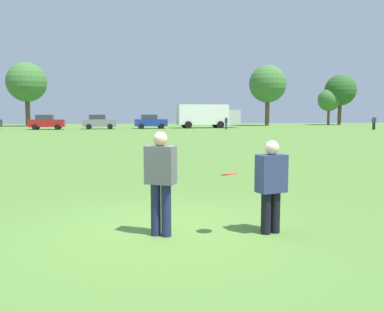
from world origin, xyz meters
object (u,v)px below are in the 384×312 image
parked_car_center (47,122)px  box_truck (207,115)px  player_thrower (161,178)px  player_defender (271,182)px  parked_car_near_right (150,122)px  parked_car_mid_right (99,122)px  bystander_sideline_watcher (374,122)px  bystander_field_marshal (226,122)px  frisbee (229,174)px

parked_car_center → box_truck: bearing=6.3°
parked_car_center → player_thrower: bearing=-77.8°
player_defender → parked_car_near_right: parked_car_near_right is taller
player_defender → parked_car_near_right: bearing=88.8°
parked_car_mid_right → player_defender: bearing=-83.3°
player_thrower → parked_car_near_right: (2.76, 47.60, -0.02)m
bystander_sideline_watcher → box_truck: bearing=154.5°
player_thrower → player_defender: (1.79, -0.15, -0.10)m
parked_car_mid_right → box_truck: 14.43m
player_thrower → bystander_field_marshal: size_ratio=1.06×
frisbee → box_truck: (9.44, 48.92, 0.74)m
parked_car_center → parked_car_mid_right: bearing=6.5°
box_truck → bystander_field_marshal: box_truck is taller
player_thrower → box_truck: (10.52, 48.73, 0.80)m
parked_car_near_right → box_truck: box_truck is taller
parked_car_mid_right → bystander_sideline_watcher: (33.38, -7.54, 0.02)m
player_thrower → parked_car_center: parked_car_center is taller
parked_car_near_right → bystander_sideline_watcher: size_ratio=2.56×
player_defender → parked_car_mid_right: 47.66m
parked_car_center → bystander_field_marshal: (21.95, -3.30, -0.03)m
player_thrower → box_truck: 49.85m
bystander_sideline_watcher → bystander_field_marshal: (-17.71, 3.51, -0.05)m
box_truck → parked_car_center: bearing=-173.7°
parked_car_near_right → bystander_sideline_watcher: bearing=-16.5°
parked_car_center → parked_car_mid_right: 6.32m
bystander_sideline_watcher → parked_car_center: bearing=170.2°
frisbee → bystander_field_marshal: bearing=76.0°
frisbee → box_truck: box_truck is taller
player_defender → parked_car_mid_right: parked_car_mid_right is taller
frisbee → bystander_field_marshal: bystander_field_marshal is taller
player_defender → bystander_field_marshal: 44.46m
parked_car_near_right → bystander_sideline_watcher: parked_car_near_right is taller
player_thrower → parked_car_mid_right: (-3.80, 47.18, -0.02)m
frisbee → box_truck: size_ratio=0.03×
parked_car_mid_right → bystander_field_marshal: bearing=-14.4°
player_thrower → player_defender: size_ratio=1.10×
parked_car_near_right → parked_car_center: bearing=-175.0°
frisbee → parked_car_near_right: parked_car_near_right is taller
player_thrower → player_defender: bearing=-4.7°
player_thrower → frisbee: (1.08, -0.19, 0.06)m
player_defender → frisbee: size_ratio=5.57×
player_defender → frisbee: player_defender is taller
player_defender → parked_car_center: size_ratio=0.36×
player_thrower → parked_car_near_right: size_ratio=0.39×
bystander_sideline_watcher → parked_car_mid_right: bearing=167.3°
player_defender → box_truck: size_ratio=0.18×
player_defender → player_thrower: bearing=175.3°
player_defender → bystander_sideline_watcher: size_ratio=0.91×
parked_car_mid_right → box_truck: size_ratio=0.50×
player_defender → box_truck: box_truck is taller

